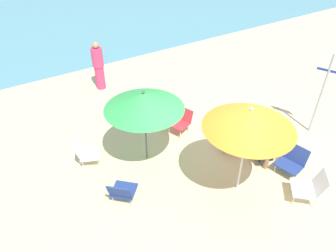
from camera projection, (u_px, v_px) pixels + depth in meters
ground_plane at (241, 175)px, 6.78m from camera, size 40.00×40.00×0.00m
sea_water at (53, 9)px, 16.87m from camera, size 40.00×16.00×0.01m
umbrella_green at (144, 101)px, 6.33m from camera, size 1.68×1.68×1.78m
umbrella_orange at (250, 119)px, 5.44m from camera, size 1.68×1.68×2.00m
beach_chair_a at (181, 120)px, 7.89m from camera, size 0.65×0.60×0.59m
beach_chair_b at (85, 151)px, 6.93m from camera, size 0.66×0.65×0.64m
beach_chair_c at (233, 135)px, 7.39m from camera, size 0.73×0.73×0.59m
beach_chair_d at (292, 160)px, 6.71m from camera, size 0.61×0.61×0.61m
beach_chair_e at (122, 191)px, 6.04m from camera, size 0.70×0.70×0.57m
beach_chair_f at (312, 187)px, 6.04m from camera, size 0.77×0.76×0.68m
person_a at (98, 66)px, 9.44m from camera, size 0.34×0.34×1.52m
person_b at (262, 144)px, 6.95m from camera, size 0.43×0.56×0.88m
warning_sign at (325, 83)px, 7.25m from camera, size 0.24×0.50×2.11m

